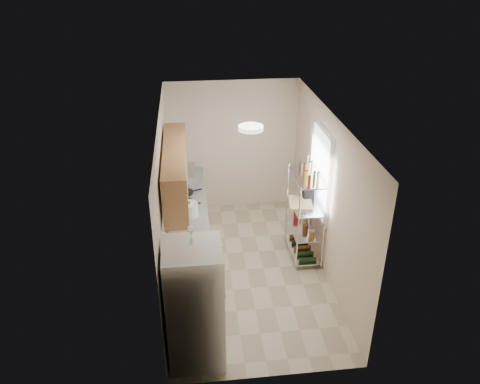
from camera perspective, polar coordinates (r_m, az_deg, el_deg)
The scene contains 16 objects.
room at distance 7.13m, azimuth 0.89°, elevation -1.01°, with size 2.52×4.42×2.62m.
counter_run at distance 7.89m, azimuth -6.22°, elevation -5.27°, with size 0.63×3.51×0.90m.
upper_cabinets at distance 6.95m, azimuth -7.85°, elevation 2.61°, with size 0.33×2.20×0.72m, color #B8824E.
range_hood at distance 7.85m, azimuth -7.23°, elevation 2.29°, with size 0.50×0.60×0.12m, color #B7BABC.
window at distance 7.57m, azimuth 9.80°, elevation 2.44°, with size 0.06×1.00×1.46m, color white.
bakers_rack at distance 7.66m, azimuth 8.07°, elevation -0.80°, with size 0.45×0.90×1.73m.
ceiling_dome at distance 6.34m, azimuth 1.33°, elevation 7.82°, with size 0.34×0.34×0.06m, color white.
refrigerator at distance 5.91m, azimuth -5.50°, elevation -13.54°, with size 0.69×0.69×1.68m, color white.
wine_glass_a at distance 5.46m, azimuth -6.00°, elevation -5.10°, with size 0.07×0.07×0.19m, color silver, non-canonical shape.
wine_glass_b at distance 5.41m, azimuth -6.00°, elevation -5.41°, with size 0.07×0.07×0.20m, color silver, non-canonical shape.
rice_cooker at distance 7.51m, azimuth -6.21°, elevation -2.14°, with size 0.28×0.28×0.23m, color white.
frying_pan_large at distance 7.95m, azimuth -6.71°, elevation -1.12°, with size 0.24×0.24×0.04m, color black.
frying_pan_small at distance 8.23m, azimuth -6.56°, elevation -0.04°, with size 0.24×0.24×0.05m, color black.
cutting_board at distance 7.69m, azimuth 7.37°, elevation -1.32°, with size 0.37×0.47×0.03m, color tan.
espresso_machine at distance 7.85m, azimuth 8.27°, elevation 0.36°, with size 0.17×0.26×0.30m, color black.
storage_bag at distance 8.16m, azimuth 6.93°, elevation -2.63°, with size 0.09×0.13×0.15m, color maroon.
Camera 1 is at (-0.84, -6.21, 4.70)m, focal length 35.00 mm.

